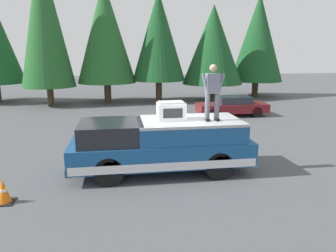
{
  "coord_description": "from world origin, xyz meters",
  "views": [
    {
      "loc": [
        -9.56,
        1.83,
        3.66
      ],
      "look_at": [
        0.36,
        0.28,
        1.35
      ],
      "focal_mm": 34.03,
      "sensor_mm": 36.0,
      "label": 1
    }
  ],
  "objects_px": {
    "pickup_truck": "(161,145)",
    "compressor_unit": "(171,111)",
    "parked_car_maroon": "(232,106)",
    "person_on_truck_bed": "(213,91)",
    "traffic_cone": "(3,192)"
  },
  "relations": [
    {
      "from": "person_on_truck_bed",
      "to": "parked_car_maroon",
      "type": "bearing_deg",
      "value": -23.98
    },
    {
      "from": "traffic_cone",
      "to": "person_on_truck_bed",
      "type": "bearing_deg",
      "value": -77.17
    },
    {
      "from": "pickup_truck",
      "to": "person_on_truck_bed",
      "type": "bearing_deg",
      "value": -99.27
    },
    {
      "from": "compressor_unit",
      "to": "traffic_cone",
      "type": "height_order",
      "value": "compressor_unit"
    },
    {
      "from": "person_on_truck_bed",
      "to": "parked_car_maroon",
      "type": "xyz_separation_m",
      "value": [
        8.72,
        -3.88,
        -1.97
      ]
    },
    {
      "from": "parked_car_maroon",
      "to": "person_on_truck_bed",
      "type": "bearing_deg",
      "value": 156.02
    },
    {
      "from": "parked_car_maroon",
      "to": "traffic_cone",
      "type": "relative_size",
      "value": 6.61
    },
    {
      "from": "parked_car_maroon",
      "to": "traffic_cone",
      "type": "distance_m",
      "value": 13.86
    },
    {
      "from": "compressor_unit",
      "to": "traffic_cone",
      "type": "relative_size",
      "value": 1.35
    },
    {
      "from": "person_on_truck_bed",
      "to": "traffic_cone",
      "type": "relative_size",
      "value": 2.73
    },
    {
      "from": "compressor_unit",
      "to": "parked_car_maroon",
      "type": "relative_size",
      "value": 0.2
    },
    {
      "from": "pickup_truck",
      "to": "compressor_unit",
      "type": "bearing_deg",
      "value": -79.39
    },
    {
      "from": "pickup_truck",
      "to": "parked_car_maroon",
      "type": "distance_m",
      "value": 10.05
    },
    {
      "from": "pickup_truck",
      "to": "person_on_truck_bed",
      "type": "relative_size",
      "value": 3.28
    },
    {
      "from": "pickup_truck",
      "to": "compressor_unit",
      "type": "height_order",
      "value": "compressor_unit"
    }
  ]
}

